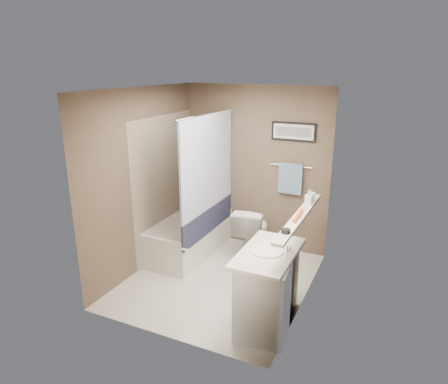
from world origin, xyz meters
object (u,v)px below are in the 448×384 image
at_px(bathtub, 189,236).
at_px(glass_jar, 311,197).
at_px(candle_bowl_near, 286,231).
at_px(hair_brush_back, 300,213).
at_px(vanity, 268,290).
at_px(soap_bottle, 309,197).
at_px(hair_brush_front, 296,218).
at_px(toilet, 252,231).

xyz_separation_m(bathtub, glass_jar, (1.79, -0.17, 0.92)).
height_order(candle_bowl_near, hair_brush_back, hair_brush_back).
xyz_separation_m(bathtub, vanity, (1.60, -1.14, 0.15)).
bearing_deg(soap_bottle, glass_jar, 90.00).
bearing_deg(bathtub, candle_bowl_near, -33.24).
bearing_deg(bathtub, hair_brush_front, -24.01).
bearing_deg(candle_bowl_near, toilet, 120.97).
distance_m(bathtub, soap_bottle, 2.04).
xyz_separation_m(toilet, soap_bottle, (0.91, -0.59, 0.82)).
xyz_separation_m(toilet, glass_jar, (0.91, -0.46, 0.79)).
distance_m(hair_brush_front, soap_bottle, 0.55).
bearing_deg(glass_jar, hair_brush_back, -90.00).
bearing_deg(toilet, candle_bowl_near, 116.22).
xyz_separation_m(hair_brush_front, hair_brush_back, (0.00, 0.13, 0.00)).
xyz_separation_m(vanity, glass_jar, (0.19, 0.97, 0.77)).
xyz_separation_m(toilet, candle_bowl_near, (0.91, -1.51, 0.76)).
bearing_deg(hair_brush_front, glass_jar, 90.00).
relative_size(hair_brush_back, soap_bottle, 1.32).
relative_size(hair_brush_back, glass_jar, 2.20).
distance_m(bathtub, vanity, 1.97).
bearing_deg(vanity, soap_bottle, 72.06).
relative_size(toilet, soap_bottle, 4.53).
distance_m(vanity, soap_bottle, 1.17).
distance_m(glass_jar, soap_bottle, 0.14).
xyz_separation_m(bathtub, hair_brush_back, (1.79, -0.71, 0.89)).
bearing_deg(toilet, bathtub, 13.35).
bearing_deg(candle_bowl_near, vanity, 155.26).
relative_size(hair_brush_front, soap_bottle, 1.32).
height_order(vanity, hair_brush_front, hair_brush_front).
relative_size(glass_jar, soap_bottle, 0.60).
bearing_deg(hair_brush_front, hair_brush_back, 90.00).
distance_m(toilet, soap_bottle, 1.36).
bearing_deg(soap_bottle, vanity, -102.40).
distance_m(bathtub, glass_jar, 2.01).
xyz_separation_m(bathtub, hair_brush_front, (1.79, -0.84, 0.89)).
bearing_deg(hair_brush_back, glass_jar, 90.00).
height_order(vanity, glass_jar, glass_jar).
bearing_deg(glass_jar, soap_bottle, -90.00).
distance_m(candle_bowl_near, soap_bottle, 0.93).
relative_size(toilet, glass_jar, 7.58).
distance_m(toilet, vanity, 1.60).
relative_size(bathtub, hair_brush_front, 6.82).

